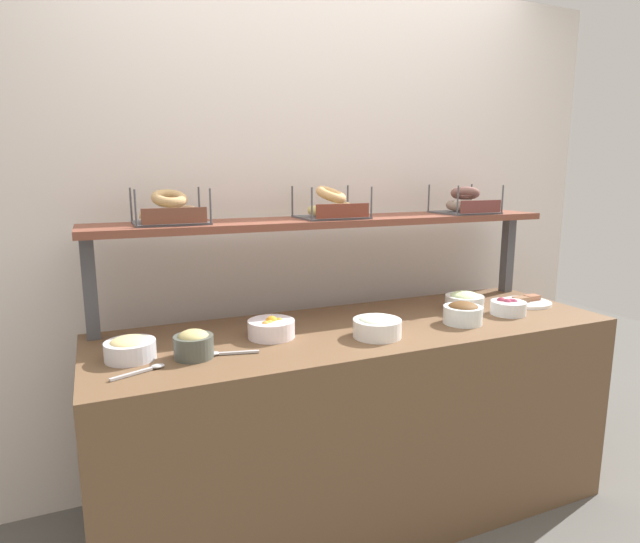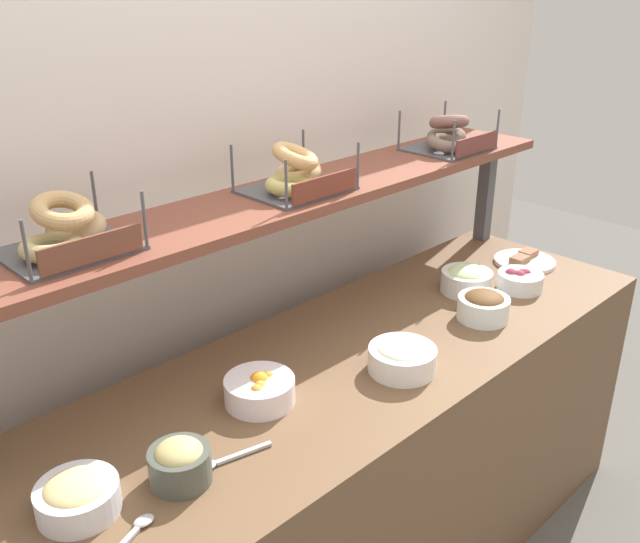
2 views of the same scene
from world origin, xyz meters
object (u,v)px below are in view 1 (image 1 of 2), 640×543
at_px(bowl_beet_salad, 508,307).
at_px(bagel_basket_sesame, 170,212).
at_px(bowl_chocolate_spread, 463,313).
at_px(serving_spoon_near_plate, 225,353).
at_px(bagel_basket_plain, 331,207).
at_px(bagel_basket_poppy, 465,204).
at_px(serving_spoon_by_edge, 146,369).
at_px(bowl_hummus, 194,344).
at_px(bowl_scallion_spread, 464,301).
at_px(serving_plate_white, 527,302).
at_px(bowl_cream_cheese, 377,326).
at_px(bowl_fruit_salad, 271,328).
at_px(bowl_egg_salad, 130,348).

height_order(bowl_beet_salad, bagel_basket_sesame, bagel_basket_sesame).
height_order(bowl_chocolate_spread, serving_spoon_near_plate, bowl_chocolate_spread).
xyz_separation_m(bowl_beet_salad, bagel_basket_plain, (-0.72, 0.36, 0.44)).
bearing_deg(bowl_beet_salad, bagel_basket_poppy, 88.60).
bearing_deg(serving_spoon_by_edge, bowl_chocolate_spread, 1.58).
xyz_separation_m(bowl_hummus, serving_spoon_by_edge, (-0.17, -0.07, -0.04)).
bearing_deg(bowl_scallion_spread, bagel_basket_plain, 156.76).
bearing_deg(bowl_chocolate_spread, bowl_scallion_spread, 49.41).
bearing_deg(serving_plate_white, bowl_scallion_spread, 178.10).
bearing_deg(serving_spoon_by_edge, bowl_cream_cheese, 1.32).
distance_m(bowl_hummus, serving_spoon_near_plate, 0.11).
bearing_deg(bowl_fruit_salad, bowl_cream_cheese, -22.82).
height_order(bowl_hummus, bagel_basket_sesame, bagel_basket_sesame).
bearing_deg(bagel_basket_sesame, bagel_basket_plain, -1.90).
bearing_deg(bagel_basket_poppy, bagel_basket_sesame, 178.48).
distance_m(bowl_egg_salad, bowl_beet_salad, 1.61).
distance_m(bagel_basket_sesame, bagel_basket_plain, 0.69).
distance_m(bowl_beet_salad, serving_plate_white, 0.24).
distance_m(bowl_egg_salad, bowl_hummus, 0.21).
xyz_separation_m(bowl_chocolate_spread, serving_spoon_by_edge, (-1.29, -0.04, -0.04)).
bearing_deg(bowl_egg_salad, bowl_cream_cheese, -7.62).
relative_size(bowl_beet_salad, serving_spoon_by_edge, 0.90).
height_order(bowl_chocolate_spread, bowl_hummus, bowl_hummus).
xyz_separation_m(bowl_egg_salad, bowl_fruit_salad, (0.52, 0.04, -0.00)).
height_order(bowl_beet_salad, bowl_cream_cheese, bowl_cream_cheese).
height_order(bowl_cream_cheese, bagel_basket_poppy, bagel_basket_poppy).
bearing_deg(bowl_cream_cheese, bowl_chocolate_spread, 2.11).
xyz_separation_m(serving_plate_white, bagel_basket_poppy, (-0.21, 0.24, 0.47)).
relative_size(bowl_scallion_spread, serving_plate_white, 0.77).
xyz_separation_m(bowl_beet_salad, bagel_basket_sesame, (-1.41, 0.38, 0.44)).
height_order(bowl_egg_salad, bagel_basket_sesame, bagel_basket_sesame).
bearing_deg(bagel_basket_sesame, serving_spoon_by_edge, -109.41).
bearing_deg(serving_spoon_by_edge, bowl_scallion_spread, 7.60).
xyz_separation_m(bowl_beet_salad, serving_spoon_near_plate, (-1.30, -0.02, -0.03)).
relative_size(serving_plate_white, bagel_basket_poppy, 0.80).
bearing_deg(bagel_basket_sesame, bowl_chocolate_spread, -20.44).
bearing_deg(serving_plate_white, bagel_basket_plain, 164.72).
xyz_separation_m(bowl_chocolate_spread, bowl_scallion_spread, (0.13, 0.15, 0.00)).
xyz_separation_m(serving_spoon_by_edge, bagel_basket_plain, (0.85, 0.43, 0.47)).
relative_size(bowl_scallion_spread, bagel_basket_sesame, 0.60).
bearing_deg(bowl_hummus, serving_plate_white, 3.76).
distance_m(bowl_beet_salad, bowl_chocolate_spread, 0.28).
height_order(bowl_beet_salad, serving_spoon_near_plate, bowl_beet_salad).
xyz_separation_m(bowl_fruit_salad, serving_spoon_near_plate, (-0.21, -0.13, -0.03)).
height_order(bowl_egg_salad, serving_spoon_near_plate, bowl_egg_salad).
bearing_deg(bagel_basket_sesame, bowl_cream_cheese, -31.83).
relative_size(bagel_basket_sesame, bagel_basket_poppy, 1.03).
bearing_deg(bowl_chocolate_spread, bagel_basket_plain, 137.57).
xyz_separation_m(bowl_scallion_spread, bagel_basket_plain, (-0.57, 0.24, 0.43)).
bearing_deg(bowl_cream_cheese, bowl_beet_salad, 4.17).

